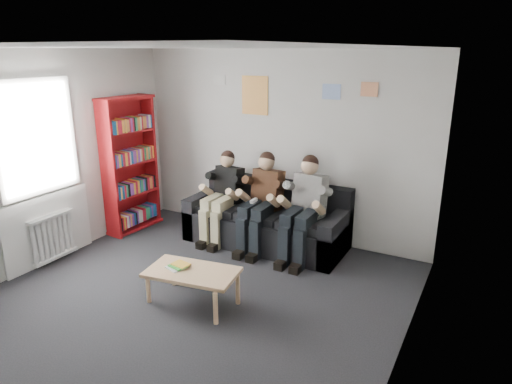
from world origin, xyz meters
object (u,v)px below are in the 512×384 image
sofa (267,222)px  person_left (222,197)px  coffee_table (192,275)px  person_middle (261,203)px  bookshelf (130,165)px  person_right (303,209)px

sofa → person_left: person_left is taller
coffee_table → person_middle: 1.68m
sofa → person_middle: size_ratio=1.68×
sofa → bookshelf: size_ratio=1.12×
sofa → bookshelf: (-2.10, -0.46, 0.70)m
coffee_table → person_left: (-0.67, 1.65, 0.31)m
bookshelf → person_middle: size_ratio=1.50×
person_right → bookshelf: bearing=-168.1°
person_left → person_right: size_ratio=0.95×
sofa → coffee_table: sofa is taller
coffee_table → person_left: 1.81m
sofa → coffee_table: size_ratio=2.31×
coffee_table → person_right: person_right is taller
bookshelf → person_middle: bookshelf is taller
bookshelf → person_right: size_ratio=1.48×
bookshelf → coffee_table: bookshelf is taller
person_right → coffee_table: bearing=-103.4°
coffee_table → person_middle: person_middle is taller
sofa → person_left: 0.75m
person_middle → person_left: bearing=-175.3°
coffee_table → person_middle: bearing=91.2°
bookshelf → coffee_table: bearing=-27.8°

